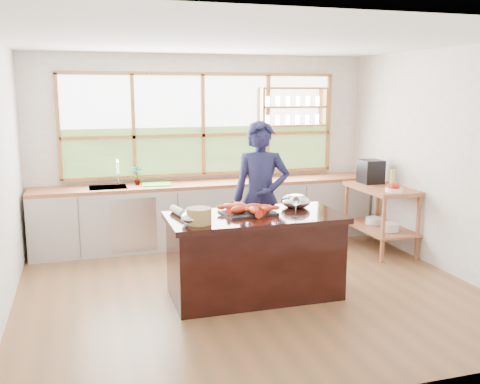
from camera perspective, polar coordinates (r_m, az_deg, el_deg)
name	(u,v)px	position (r m, az deg, el deg)	size (l,w,h in m)	color
ground_plane	(249,289)	(6.10, 0.95, -10.30)	(5.00, 5.00, 0.00)	brown
room_shell	(238,129)	(6.20, -0.23, 6.70)	(5.02, 4.52, 2.71)	white
back_counter	(207,212)	(7.75, -3.52, -2.20)	(4.90, 0.63, 0.90)	#A7A49F
right_shelf_unit	(381,208)	(7.60, 14.82, -1.65)	(0.62, 1.10, 0.90)	#9D5A35
island	(255,255)	(5.77, 1.57, -6.78)	(1.85, 0.90, 0.90)	black
cook	(261,199)	(6.38, 2.25, -0.70)	(0.67, 0.44, 1.85)	#18193C
potted_plant	(137,175)	(7.54, -10.96, 1.77)	(0.14, 0.10, 0.27)	slate
cutting_board	(156,184)	(7.54, -8.91, 0.83)	(0.40, 0.30, 0.01)	#51BE34
espresso_machine	(371,172)	(7.78, 13.78, 2.14)	(0.29, 0.31, 0.33)	black
wine_bottle	(392,179)	(7.41, 15.95, 1.32)	(0.06, 0.06, 0.26)	#A7B757
fruit_bowl	(394,188)	(7.20, 16.12, 0.38)	(0.22, 0.22, 0.11)	white
slate_board	(248,213)	(5.71, 0.88, -2.21)	(0.55, 0.40, 0.02)	black
lobster_pile	(248,208)	(5.69, 0.83, -1.76)	(0.55, 0.48, 0.08)	red
mixing_bowl_left	(196,217)	(5.30, -4.76, -2.71)	(0.29, 0.29, 0.14)	silver
mixing_bowl_right	(296,201)	(6.02, 5.97, -1.00)	(0.33, 0.33, 0.16)	silver
wine_glass	(296,202)	(5.53, 5.97, -1.09)	(0.08, 0.08, 0.22)	white
wicker_basket	(199,216)	(5.27, -4.40, -2.58)	(0.25, 0.25, 0.16)	#AD8451
parchment_roll	(178,211)	(5.69, -6.64, -2.02)	(0.08, 0.08, 0.30)	silver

